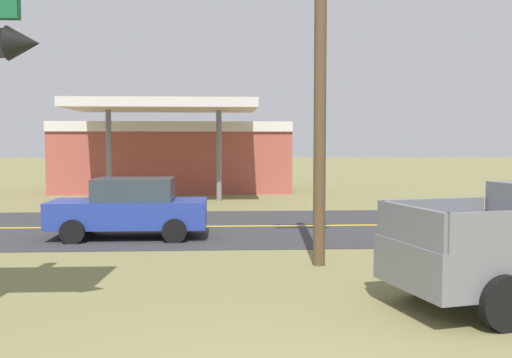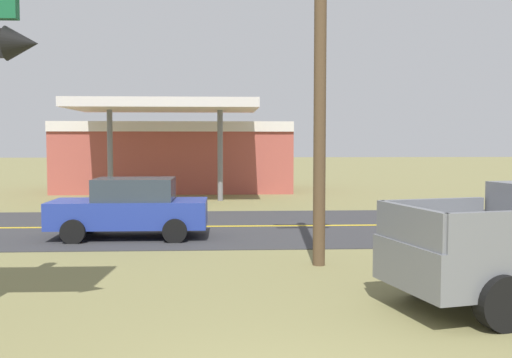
% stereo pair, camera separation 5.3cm
% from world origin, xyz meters
% --- Properties ---
extents(road_asphalt, '(140.00, 8.00, 0.02)m').
position_xyz_m(road_asphalt, '(0.00, 13.00, 0.01)').
color(road_asphalt, '#333335').
rests_on(road_asphalt, ground).
extents(road_centre_line, '(126.00, 0.20, 0.01)m').
position_xyz_m(road_centre_line, '(0.00, 13.00, 0.02)').
color(road_centre_line, gold).
rests_on(road_centre_line, road_asphalt).
extents(utility_pole, '(1.78, 0.26, 8.46)m').
position_xyz_m(utility_pole, '(1.30, 7.18, 4.51)').
color(utility_pole, brown).
rests_on(utility_pole, ground).
extents(gas_station, '(12.00, 11.50, 4.40)m').
position_xyz_m(gas_station, '(-3.30, 26.74, 1.94)').
color(gas_station, '#A84C42').
rests_on(gas_station, ground).
extents(car_blue_near_lane, '(4.20, 2.00, 1.64)m').
position_xyz_m(car_blue_near_lane, '(-3.26, 11.00, 0.83)').
color(car_blue_near_lane, '#233893').
rests_on(car_blue_near_lane, ground).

